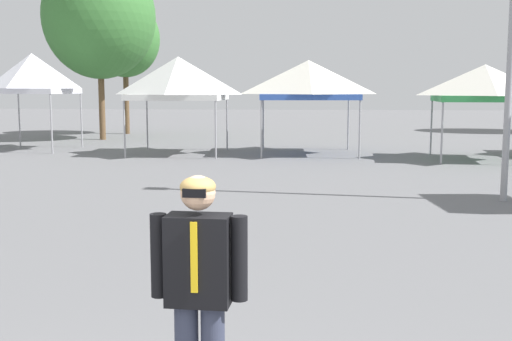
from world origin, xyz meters
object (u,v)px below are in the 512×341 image
Objects in this scene: person_foreground at (199,287)px; tree_behind_tents_right at (125,39)px; canopy_tent_right_of_center at (32,74)px; canopy_tent_center at (485,83)px; canopy_tent_behind_right at (178,78)px; canopy_tent_behind_center at (308,80)px; tree_behind_tents_center at (99,17)px.

tree_behind_tents_right reaches higher than person_foreground.
canopy_tent_right_of_center is 16.42m from canopy_tent_center.
canopy_tent_behind_right reaches higher than canopy_tent_behind_center.
person_foreground is 30.22m from tree_behind_tents_right.
canopy_tent_center is at bearing -4.90° from canopy_tent_behind_right.
canopy_tent_center is 18.66m from person_foreground.
tree_behind_tents_right reaches higher than canopy_tent_center.
canopy_tent_behind_center is at bearing 6.74° from canopy_tent_behind_right.
canopy_tent_center is 19.05m from tree_behind_tents_right.
canopy_tent_behind_right is 4.65m from canopy_tent_behind_center.
canopy_tent_behind_center is 19.08m from person_foreground.
canopy_tent_behind_center reaches higher than canopy_tent_center.
canopy_tent_right_of_center is 9.23m from tree_behind_tents_right.
tree_behind_tents_right is (-5.05, 10.01, 2.19)m from canopy_tent_behind_right.
person_foreground is 26.69m from tree_behind_tents_center.
tree_behind_tents_right reaches higher than canopy_tent_behind_center.
person_foreground is 0.26× the size of tree_behind_tents_right.
tree_behind_tents_center reaches higher than canopy_tent_behind_center.
tree_behind_tents_center is at bearing -89.34° from tree_behind_tents_right.
person_foreground is at bearing -76.86° from canopy_tent_behind_right.
canopy_tent_center reaches higher than person_foreground.
tree_behind_tents_center reaches higher than person_foreground.
canopy_tent_center is 0.47× the size of tree_behind_tents_right.
person_foreground is (-0.31, -19.01, -1.63)m from canopy_tent_behind_center.
canopy_tent_right_of_center is at bearing 173.28° from canopy_tent_center.
canopy_tent_right_of_center is at bearing 117.66° from person_foreground.
person_foreground is (4.31, -18.46, -1.68)m from canopy_tent_behind_right.
canopy_tent_behind_right reaches higher than canopy_tent_center.
person_foreground is 0.21× the size of tree_behind_tents_center.
canopy_tent_behind_center is 2.08× the size of person_foreground.
canopy_tent_right_of_center is 1.00× the size of canopy_tent_behind_center.
canopy_tent_behind_right is 1.06× the size of canopy_tent_center.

